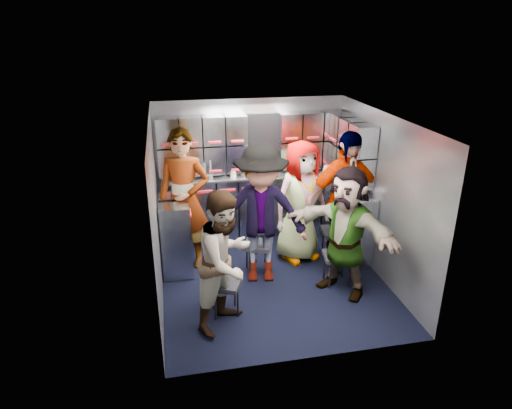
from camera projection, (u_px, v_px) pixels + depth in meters
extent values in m
plane|color=black|center=(273.00, 280.00, 5.91)|extent=(3.00, 3.00, 0.00)
cube|color=gray|center=(250.00, 169.00, 6.88)|extent=(2.80, 0.04, 2.10)
cube|color=gray|center=(156.00, 214.00, 5.26)|extent=(0.04, 3.00, 2.10)
cube|color=gray|center=(381.00, 197.00, 5.78)|extent=(0.04, 3.00, 2.10)
cube|color=silver|center=(275.00, 119.00, 5.13)|extent=(2.80, 3.00, 0.02)
cube|color=#8E929C|center=(253.00, 208.00, 6.90)|extent=(2.68, 0.38, 0.99)
cube|color=#8E929C|center=(176.00, 235.00, 6.02)|extent=(0.38, 0.76, 0.99)
cube|color=#BABCC2|center=(253.00, 175.00, 6.70)|extent=(2.68, 0.42, 0.03)
cube|color=#8E929C|center=(252.00, 143.00, 6.58)|extent=(2.68, 0.28, 0.82)
cube|color=#8E929C|center=(351.00, 150.00, 6.22)|extent=(0.28, 1.00, 0.82)
cube|color=#8E929C|center=(348.00, 219.00, 6.50)|extent=(0.28, 1.20, 1.00)
cube|color=red|center=(256.00, 188.00, 6.57)|extent=(2.60, 0.02, 0.03)
cube|color=black|center=(225.00, 284.00, 5.12)|extent=(0.45, 0.44, 0.06)
cylinder|color=black|center=(215.00, 306.00, 5.07)|extent=(0.02, 0.02, 0.37)
cylinder|color=black|center=(238.00, 303.00, 5.12)|extent=(0.02, 0.02, 0.37)
cylinder|color=black|center=(213.00, 295.00, 5.27)|extent=(0.02, 0.02, 0.37)
cylinder|color=black|center=(235.00, 292.00, 5.32)|extent=(0.02, 0.02, 0.37)
cube|color=black|center=(258.00, 245.00, 5.99)|extent=(0.45, 0.45, 0.06)
cylinder|color=black|center=(250.00, 264.00, 5.94)|extent=(0.02, 0.02, 0.37)
cylinder|color=black|center=(269.00, 262.00, 5.99)|extent=(0.02, 0.02, 0.37)
cylinder|color=black|center=(247.00, 256.00, 6.14)|extent=(0.02, 0.02, 0.37)
cylinder|color=black|center=(266.00, 254.00, 6.19)|extent=(0.02, 0.02, 0.37)
cube|color=black|center=(296.00, 224.00, 6.50)|extent=(0.40, 0.38, 0.06)
cylinder|color=black|center=(288.00, 243.00, 6.45)|extent=(0.02, 0.02, 0.41)
cylinder|color=black|center=(308.00, 241.00, 6.50)|extent=(0.02, 0.02, 0.41)
cylinder|color=black|center=(284.00, 235.00, 6.67)|extent=(0.02, 0.02, 0.41)
cylinder|color=black|center=(303.00, 234.00, 6.73)|extent=(0.02, 0.02, 0.41)
cube|color=black|center=(336.00, 232.00, 6.28)|extent=(0.42, 0.41, 0.06)
cylinder|color=black|center=(329.00, 251.00, 6.23)|extent=(0.02, 0.02, 0.40)
cylinder|color=black|center=(348.00, 249.00, 6.28)|extent=(0.02, 0.02, 0.40)
cylinder|color=black|center=(323.00, 243.00, 6.45)|extent=(0.02, 0.02, 0.40)
cylinder|color=black|center=(342.00, 241.00, 6.50)|extent=(0.02, 0.02, 0.40)
cube|color=black|center=(338.00, 256.00, 5.72)|extent=(0.39, 0.37, 0.05)
cylinder|color=black|center=(330.00, 275.00, 5.67)|extent=(0.02, 0.02, 0.36)
cylinder|color=black|center=(349.00, 273.00, 5.72)|extent=(0.02, 0.02, 0.36)
cylinder|color=black|center=(324.00, 267.00, 5.87)|extent=(0.02, 0.02, 0.36)
cylinder|color=black|center=(343.00, 265.00, 5.92)|extent=(0.02, 0.02, 0.36)
imported|color=black|center=(184.00, 200.00, 5.98)|extent=(0.79, 0.64, 1.89)
imported|color=black|center=(226.00, 260.00, 4.81)|extent=(0.95, 0.95, 1.56)
imported|color=black|center=(261.00, 215.00, 5.63)|extent=(1.25, 0.85, 1.79)
imported|color=black|center=(301.00, 202.00, 6.18)|extent=(0.95, 0.76, 1.69)
imported|color=black|center=(344.00, 202.00, 5.93)|extent=(1.15, 0.59, 1.88)
imported|color=black|center=(346.00, 232.00, 5.40)|extent=(1.28, 1.48, 1.61)
cylinder|color=white|center=(204.00, 171.00, 6.48)|extent=(0.07, 0.07, 0.24)
cylinder|color=white|center=(210.00, 169.00, 6.49)|extent=(0.06, 0.06, 0.27)
cylinder|color=white|center=(302.00, 164.00, 6.74)|extent=(0.06, 0.06, 0.25)
cylinder|color=#C2B289|center=(233.00, 173.00, 6.57)|extent=(0.08, 0.08, 0.10)
cylinder|color=#C2B289|center=(326.00, 168.00, 6.83)|extent=(0.09, 0.09, 0.09)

